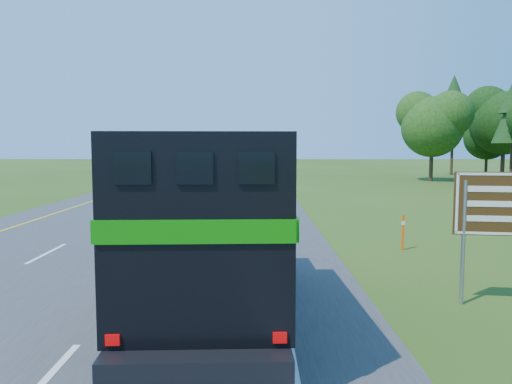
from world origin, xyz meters
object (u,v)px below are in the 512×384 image
(horse_truck, at_px, (211,222))
(exit_sign, at_px, (502,210))
(far_car, at_px, (222,158))
(white_suv, at_px, (165,173))

(horse_truck, height_order, exit_sign, horse_truck)
(horse_truck, height_order, far_car, horse_truck)
(horse_truck, bearing_deg, far_car, 91.65)
(white_suv, bearing_deg, horse_truck, -79.77)
(white_suv, distance_m, exit_sign, 41.48)
(exit_sign, bearing_deg, white_suv, 118.63)
(horse_truck, bearing_deg, exit_sign, 5.54)
(white_suv, xyz_separation_m, far_car, (0.95, 67.94, 0.00))
(white_suv, bearing_deg, far_car, 87.76)
(horse_truck, distance_m, exit_sign, 6.23)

